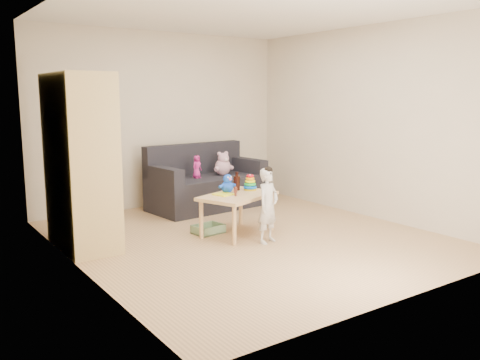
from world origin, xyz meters
TOP-DOWN VIEW (x-y plane):
  - room at (0.00, 0.00)m, footprint 4.50×4.50m
  - wardrobe at (-1.73, 0.73)m, footprint 0.53×1.06m
  - sofa at (0.42, 1.64)m, footprint 1.77×1.01m
  - play_table at (-0.03, 0.19)m, footprint 1.08×0.88m
  - storage_bin at (-0.30, 0.42)m, footprint 0.39×0.31m
  - toddler at (0.05, -0.30)m, footprint 0.36×0.29m
  - pink_bear at (0.70, 1.65)m, footprint 0.31×0.29m
  - doll at (0.22, 1.61)m, footprint 0.19×0.16m
  - ring_stacker at (0.26, 0.33)m, footprint 0.17×0.17m
  - brown_bottle at (0.12, 0.42)m, footprint 0.08×0.08m
  - blue_plush at (-0.08, 0.33)m, footprint 0.21×0.17m
  - wooden_figure at (-0.11, 0.11)m, footprint 0.06×0.06m
  - yellow_book at (-0.19, 0.25)m, footprint 0.24×0.24m

SIDE VIEW (x-z plane):
  - storage_bin at x=-0.30m, z-range 0.00..0.11m
  - sofa at x=0.42m, z-range 0.00..0.48m
  - play_table at x=-0.03m, z-range 0.00..0.49m
  - toddler at x=0.05m, z-range 0.00..0.83m
  - yellow_book at x=-0.19m, z-range 0.49..0.51m
  - wooden_figure at x=-0.11m, z-range 0.49..0.61m
  - ring_stacker at x=0.26m, z-range 0.47..0.67m
  - brown_bottle at x=0.12m, z-range 0.47..0.71m
  - blue_plush at x=-0.08m, z-range 0.49..0.73m
  - pink_bear at x=0.70m, z-range 0.48..0.78m
  - doll at x=0.22m, z-range 0.48..0.80m
  - wardrobe at x=-1.73m, z-range 0.00..1.90m
  - room at x=0.00m, z-range -0.95..3.55m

